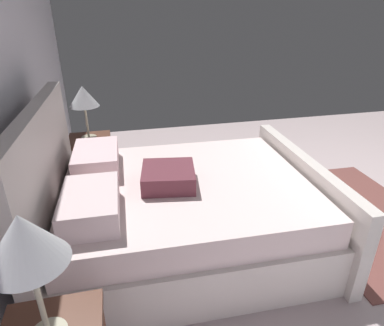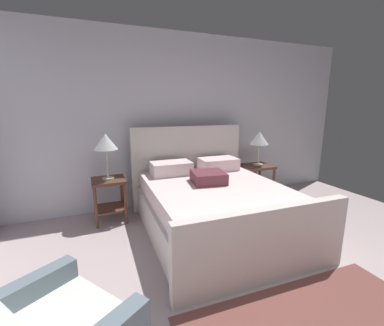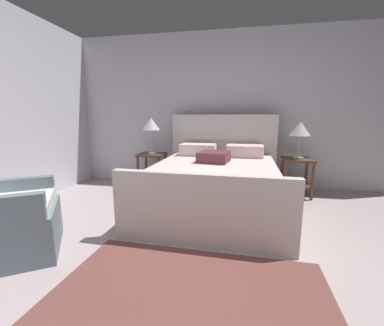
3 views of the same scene
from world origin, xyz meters
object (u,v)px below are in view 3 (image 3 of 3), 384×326
(nightstand_right, at_px, (297,171))
(table_lamp_right, at_px, (300,130))
(bed, at_px, (216,182))
(nightstand_left, at_px, (152,164))
(table_lamp_left, at_px, (151,125))
(armchair, at_px, (4,219))

(nightstand_right, xyz_separation_m, table_lamp_right, (0.00, 0.00, 0.64))
(bed, height_order, nightstand_left, bed)
(nightstand_left, xyz_separation_m, table_lamp_left, (0.00, 0.00, 0.70))
(table_lamp_right, bearing_deg, bed, -148.45)
(nightstand_left, distance_m, table_lamp_left, 0.70)
(table_lamp_left, height_order, armchair, table_lamp_left)
(bed, distance_m, armchair, 2.33)
(nightstand_right, distance_m, table_lamp_right, 0.64)
(table_lamp_right, distance_m, armchair, 3.79)
(bed, xyz_separation_m, armchair, (-1.71, -1.59, -0.01))
(nightstand_right, relative_size, table_lamp_right, 1.07)
(bed, distance_m, table_lamp_left, 1.63)
(armchair, bearing_deg, nightstand_right, 38.59)
(armchair, bearing_deg, bed, 42.83)
(armchair, bearing_deg, table_lamp_right, 38.59)
(bed, xyz_separation_m, table_lamp_left, (-1.20, 0.80, 0.74))
(table_lamp_left, bearing_deg, bed, -33.65)
(bed, xyz_separation_m, nightstand_right, (1.20, 0.74, 0.05))
(nightstand_right, distance_m, nightstand_left, 2.40)
(bed, height_order, table_lamp_left, bed)
(nightstand_right, relative_size, table_lamp_left, 0.97)
(nightstand_right, xyz_separation_m, nightstand_left, (-2.40, 0.06, 0.00))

